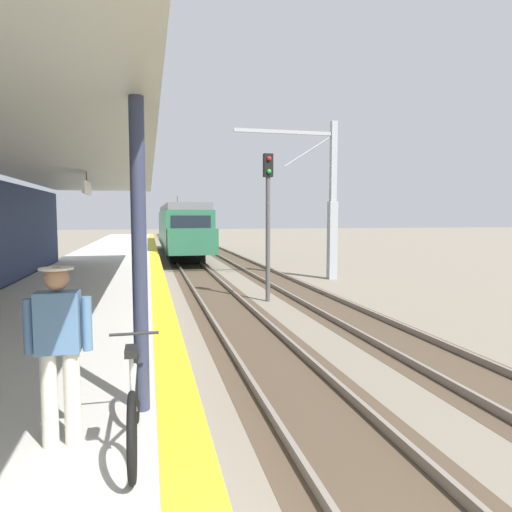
{
  "coord_description": "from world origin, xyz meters",
  "views": [
    {
      "loc": [
        -0.55,
        -1.7,
        3.02
      ],
      "look_at": [
        1.89,
        8.73,
        2.1
      ],
      "focal_mm": 32.33,
      "sensor_mm": 36.0,
      "label": 1
    }
  ],
  "objects_px": {
    "approaching_train": "(181,228)",
    "bicycle_beside_commuter": "(134,406)",
    "commuter_person": "(59,346)",
    "catenary_pylon_far_side": "(327,204)",
    "rail_signal_post": "(268,212)"
  },
  "relations": [
    {
      "from": "approaching_train",
      "to": "bicycle_beside_commuter",
      "type": "height_order",
      "value": "approaching_train"
    },
    {
      "from": "commuter_person",
      "to": "catenary_pylon_far_side",
      "type": "distance_m",
      "value": 18.77
    },
    {
      "from": "bicycle_beside_commuter",
      "to": "catenary_pylon_far_side",
      "type": "relative_size",
      "value": 0.24
    },
    {
      "from": "approaching_train",
      "to": "commuter_person",
      "type": "distance_m",
      "value": 31.59
    },
    {
      "from": "approaching_train",
      "to": "catenary_pylon_far_side",
      "type": "bearing_deg",
      "value": -68.8
    },
    {
      "from": "approaching_train",
      "to": "commuter_person",
      "type": "xyz_separation_m",
      "value": [
        -3.27,
        -31.42,
        -0.34
      ]
    },
    {
      "from": "approaching_train",
      "to": "bicycle_beside_commuter",
      "type": "distance_m",
      "value": 31.75
    },
    {
      "from": "rail_signal_post",
      "to": "bicycle_beside_commuter",
      "type": "bearing_deg",
      "value": -110.35
    },
    {
      "from": "bicycle_beside_commuter",
      "to": "rail_signal_post",
      "type": "height_order",
      "value": "rail_signal_post"
    },
    {
      "from": "approaching_train",
      "to": "rail_signal_post",
      "type": "distance_m",
      "value": 20.2
    },
    {
      "from": "commuter_person",
      "to": "rail_signal_post",
      "type": "bearing_deg",
      "value": 66.43
    },
    {
      "from": "bicycle_beside_commuter",
      "to": "rail_signal_post",
      "type": "relative_size",
      "value": 0.35
    },
    {
      "from": "rail_signal_post",
      "to": "catenary_pylon_far_side",
      "type": "height_order",
      "value": "catenary_pylon_far_side"
    },
    {
      "from": "commuter_person",
      "to": "bicycle_beside_commuter",
      "type": "xyz_separation_m",
      "value": [
        0.66,
        -0.21,
        -0.55
      ]
    },
    {
      "from": "commuter_person",
      "to": "approaching_train",
      "type": "bearing_deg",
      "value": 84.05
    }
  ]
}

